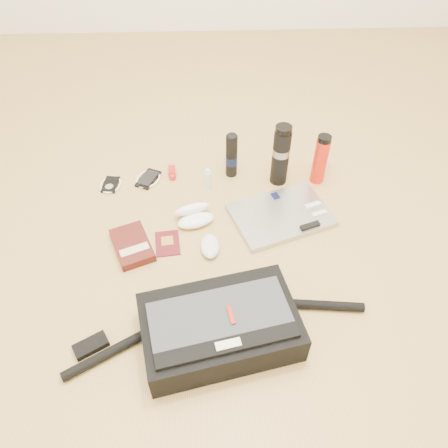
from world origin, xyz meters
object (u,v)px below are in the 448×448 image
object	(u,v)px
laptop	(281,215)
thermos_black	(281,155)
book	(133,245)
messenger_bag	(219,327)
thermos_red	(320,159)

from	to	relation	value
laptop	thermos_black	xyz separation A→B (m)	(0.01, 0.23, 0.13)
laptop	book	bearing A→B (deg)	173.61
messenger_bag	laptop	distance (m)	0.59
laptop	book	size ratio (longest dim) A/B	1.94
thermos_red	messenger_bag	bearing A→B (deg)	-121.22
thermos_black	thermos_red	bearing A→B (deg)	-0.90
messenger_bag	book	size ratio (longest dim) A/B	4.22
laptop	thermos_red	bearing A→B (deg)	30.51
thermos_black	thermos_red	xyz separation A→B (m)	(0.17, -0.00, -0.03)
thermos_black	book	bearing A→B (deg)	-148.55
book	thermos_black	bearing A→B (deg)	9.49
book	messenger_bag	bearing A→B (deg)	-72.69
laptop	thermos_red	distance (m)	0.31
laptop	thermos_black	distance (m)	0.26
laptop	thermos_black	bearing A→B (deg)	66.52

